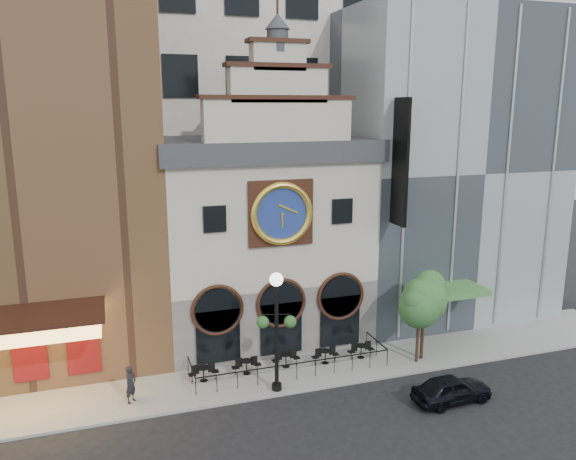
# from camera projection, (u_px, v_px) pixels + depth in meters

# --- Properties ---
(ground) EXTENTS (120.00, 120.00, 0.00)m
(ground) POSITION_uv_depth(u_px,v_px,m) (304.00, 393.00, 28.39)
(ground) COLOR black
(ground) RESTS_ON ground
(sidewalk) EXTENTS (44.00, 5.00, 0.15)m
(sidewalk) POSITION_uv_depth(u_px,v_px,m) (289.00, 370.00, 30.70)
(sidewalk) COLOR gray
(sidewalk) RESTS_ON ground
(clock_building) EXTENTS (12.60, 8.78, 18.65)m
(clock_building) POSITION_uv_depth(u_px,v_px,m) (262.00, 232.00, 34.20)
(clock_building) COLOR #605E5B
(clock_building) RESTS_ON ground
(theater_building) EXTENTS (14.00, 15.60, 25.00)m
(theater_building) POSITION_uv_depth(u_px,v_px,m) (23.00, 135.00, 30.94)
(theater_building) COLOR brown
(theater_building) RESTS_ON ground
(retail_building) EXTENTS (14.00, 14.40, 20.00)m
(retail_building) POSITION_uv_depth(u_px,v_px,m) (431.00, 165.00, 39.41)
(retail_building) COLOR gray
(retail_building) RESTS_ON ground
(office_tower) EXTENTS (20.00, 16.00, 40.00)m
(office_tower) POSITION_uv_depth(u_px,v_px,m) (217.00, 28.00, 42.61)
(office_tower) COLOR beige
(office_tower) RESTS_ON ground
(cafe_railing) EXTENTS (10.60, 2.60, 0.90)m
(cafe_railing) POSITION_uv_depth(u_px,v_px,m) (289.00, 361.00, 30.58)
(cafe_railing) COLOR black
(cafe_railing) RESTS_ON sidewalk
(bistro_0) EXTENTS (1.58, 0.68, 0.90)m
(bistro_0) POSITION_uv_depth(u_px,v_px,m) (204.00, 373.00, 29.20)
(bistro_0) COLOR black
(bistro_0) RESTS_ON sidewalk
(bistro_1) EXTENTS (1.58, 0.68, 0.90)m
(bistro_1) POSITION_uv_depth(u_px,v_px,m) (247.00, 366.00, 29.98)
(bistro_1) COLOR black
(bistro_1) RESTS_ON sidewalk
(bistro_2) EXTENTS (1.58, 0.68, 0.90)m
(bistro_2) POSITION_uv_depth(u_px,v_px,m) (286.00, 359.00, 30.77)
(bistro_2) COLOR black
(bistro_2) RESTS_ON sidewalk
(bistro_3) EXTENTS (1.58, 0.68, 0.90)m
(bistro_3) POSITION_uv_depth(u_px,v_px,m) (325.00, 355.00, 31.20)
(bistro_3) COLOR black
(bistro_3) RESTS_ON sidewalk
(bistro_4) EXTENTS (1.58, 0.68, 0.90)m
(bistro_4) POSITION_uv_depth(u_px,v_px,m) (361.00, 350.00, 31.90)
(bistro_4) COLOR black
(bistro_4) RESTS_ON sidewalk
(car_right) EXTENTS (4.08, 1.81, 1.36)m
(car_right) POSITION_uv_depth(u_px,v_px,m) (452.00, 389.00, 27.37)
(car_right) COLOR black
(car_right) RESTS_ON ground
(pedestrian) EXTENTS (0.77, 0.81, 1.87)m
(pedestrian) POSITION_uv_depth(u_px,v_px,m) (131.00, 384.00, 27.02)
(pedestrian) COLOR black
(pedestrian) RESTS_ON sidewalk
(lamppost) EXTENTS (1.93, 0.99, 6.17)m
(lamppost) POSITION_uv_depth(u_px,v_px,m) (276.00, 319.00, 27.56)
(lamppost) COLOR black
(lamppost) RESTS_ON sidewalk
(tree_left) EXTENTS (2.39, 2.31, 4.61)m
(tree_left) POSITION_uv_depth(u_px,v_px,m) (420.00, 304.00, 30.85)
(tree_left) COLOR #382619
(tree_left) RESTS_ON sidewalk
(tree_right) EXTENTS (2.64, 2.54, 5.09)m
(tree_right) POSITION_uv_depth(u_px,v_px,m) (425.00, 296.00, 31.15)
(tree_right) COLOR #382619
(tree_right) RESTS_ON sidewalk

